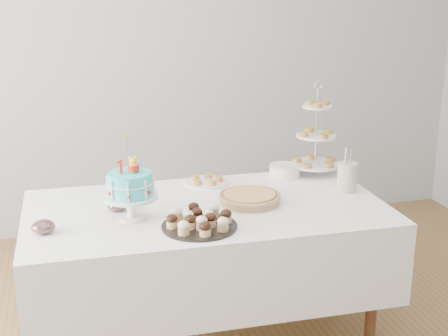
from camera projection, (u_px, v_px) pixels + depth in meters
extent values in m
cube|color=#A3A6A9|center=(157.00, 60.00, 4.75)|extent=(5.00, 0.04, 2.70)
cube|color=white|center=(207.00, 245.00, 3.41)|extent=(1.92, 1.02, 0.45)
cylinder|color=#522E1C|center=(55.00, 335.00, 2.94)|extent=(0.06, 0.06, 0.67)
cylinder|color=#522E1C|center=(372.00, 293.00, 3.32)|extent=(0.06, 0.06, 0.67)
cylinder|color=#522E1C|center=(56.00, 267.00, 3.62)|extent=(0.06, 0.06, 0.67)
cylinder|color=#522E1C|center=(319.00, 239.00, 4.01)|extent=(0.06, 0.06, 0.67)
cylinder|color=#32DADC|center=(130.00, 184.00, 3.11)|extent=(0.22, 0.22, 0.12)
torus|color=white|center=(130.00, 183.00, 3.11)|extent=(0.23, 0.23, 0.01)
cube|color=red|center=(121.00, 167.00, 3.07)|extent=(0.02, 0.02, 0.07)
cylinder|color=blue|center=(141.00, 167.00, 3.06)|extent=(0.01, 0.01, 0.07)
cylinder|color=silver|center=(127.00, 155.00, 3.10)|extent=(0.00, 0.00, 0.17)
cylinder|color=yellow|center=(127.00, 137.00, 3.07)|extent=(0.04, 0.04, 0.01)
cylinder|color=black|center=(199.00, 226.00, 3.06)|extent=(0.38, 0.38, 0.01)
ellipsoid|color=black|center=(185.00, 217.00, 3.03)|extent=(0.06, 0.06, 0.04)
ellipsoid|color=#F8EAC0|center=(214.00, 215.00, 3.06)|extent=(0.06, 0.06, 0.04)
cylinder|color=#A48659|center=(249.00, 199.00, 3.39)|extent=(0.32, 0.32, 0.04)
cylinder|color=tan|center=(249.00, 195.00, 3.39)|extent=(0.28, 0.28, 0.02)
torus|color=#A48659|center=(249.00, 196.00, 3.39)|extent=(0.34, 0.34, 0.02)
cylinder|color=silver|center=(316.00, 132.00, 3.82)|extent=(0.02, 0.02, 0.54)
cylinder|color=white|center=(315.00, 164.00, 3.88)|extent=(0.30, 0.30, 0.01)
cylinder|color=white|center=(316.00, 136.00, 3.83)|extent=(0.25, 0.25, 0.01)
cylinder|color=white|center=(318.00, 106.00, 3.77)|extent=(0.18, 0.18, 0.01)
torus|color=silver|center=(318.00, 86.00, 3.74)|extent=(0.06, 0.01, 0.06)
cylinder|color=white|center=(285.00, 171.00, 3.84)|extent=(0.19, 0.19, 0.07)
cylinder|color=white|center=(207.00, 183.00, 3.72)|extent=(0.26, 0.26, 0.01)
ellipsoid|color=silver|center=(43.00, 227.00, 2.99)|extent=(0.11, 0.11, 0.07)
cylinder|color=#5C1107|center=(43.00, 228.00, 2.99)|extent=(0.08, 0.08, 0.03)
ellipsoid|color=silver|center=(117.00, 205.00, 3.28)|extent=(0.11, 0.11, 0.06)
cylinder|color=#5C1107|center=(117.00, 206.00, 3.28)|extent=(0.07, 0.07, 0.03)
cylinder|color=silver|center=(347.00, 177.00, 3.57)|extent=(0.11, 0.11, 0.17)
cylinder|color=silver|center=(357.00, 174.00, 3.58)|extent=(0.01, 0.01, 0.09)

